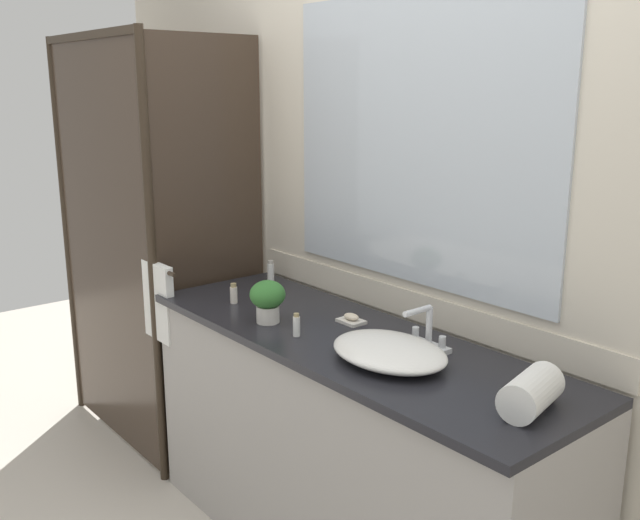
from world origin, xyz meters
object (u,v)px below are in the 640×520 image
(faucet, at_px, (427,334))
(rolled_towel_near_edge, at_px, (531,393))
(potted_plant, at_px, (268,298))
(soap_dish, at_px, (351,319))
(amenity_bottle_conditioner, at_px, (234,294))
(amenity_bottle_body_wash, at_px, (271,271))
(sink_basin, at_px, (389,351))
(amenity_bottle_lotion, at_px, (296,325))

(faucet, relative_size, rolled_towel_near_edge, 0.80)
(potted_plant, height_order, soap_dish, potted_plant)
(faucet, xyz_separation_m, amenity_bottle_conditioner, (-0.85, -0.22, -0.01))
(potted_plant, height_order, amenity_bottle_conditioner, potted_plant)
(potted_plant, bearing_deg, rolled_towel_near_edge, 6.31)
(potted_plant, bearing_deg, amenity_bottle_body_wash, 143.30)
(potted_plant, relative_size, soap_dish, 1.61)
(sink_basin, height_order, rolled_towel_near_edge, rolled_towel_near_edge)
(soap_dish, distance_m, amenity_bottle_lotion, 0.25)
(potted_plant, distance_m, rolled_towel_near_edge, 1.07)
(faucet, distance_m, rolled_towel_near_edge, 0.52)
(soap_dish, bearing_deg, amenity_bottle_body_wash, 170.73)
(soap_dish, xyz_separation_m, rolled_towel_near_edge, (0.86, -0.12, 0.04))
(sink_basin, height_order, amenity_bottle_lotion, amenity_bottle_lotion)
(amenity_bottle_body_wash, distance_m, amenity_bottle_lotion, 0.74)
(faucet, xyz_separation_m, soap_dish, (-0.36, -0.02, -0.04))
(potted_plant, bearing_deg, amenity_bottle_lotion, -2.82)
(potted_plant, xyz_separation_m, amenity_bottle_body_wash, (-0.46, 0.35, -0.05))
(sink_basin, bearing_deg, potted_plant, -172.20)
(amenity_bottle_body_wash, bearing_deg, rolled_towel_near_edge, -8.50)
(potted_plant, height_order, amenity_bottle_body_wash, potted_plant)
(sink_basin, xyz_separation_m, potted_plant, (-0.56, -0.08, 0.06))
(amenity_bottle_conditioner, bearing_deg, faucet, 14.72)
(amenity_bottle_body_wash, distance_m, amenity_bottle_conditioner, 0.36)
(potted_plant, xyz_separation_m, rolled_towel_near_edge, (1.06, 0.12, -0.04))
(rolled_towel_near_edge, bearing_deg, amenity_bottle_body_wash, 171.50)
(amenity_bottle_body_wash, bearing_deg, sink_basin, -14.66)
(sink_basin, height_order, soap_dish, sink_basin)
(amenity_bottle_conditioner, bearing_deg, sink_basin, 3.05)
(faucet, xyz_separation_m, rolled_towel_near_edge, (0.50, -0.14, 0.00))
(soap_dish, relative_size, rolled_towel_near_edge, 0.47)
(soap_dish, height_order, amenity_bottle_body_wash, amenity_bottle_body_wash)
(faucet, relative_size, amenity_bottle_body_wash, 1.79)
(sink_basin, distance_m, potted_plant, 0.57)
(soap_dish, distance_m, amenity_bottle_conditioner, 0.53)
(faucet, relative_size, soap_dish, 1.70)
(sink_basin, bearing_deg, amenity_bottle_body_wash, 165.34)
(potted_plant, bearing_deg, amenity_bottle_conditioner, 173.60)
(rolled_towel_near_edge, bearing_deg, faucet, 164.69)
(sink_basin, distance_m, soap_dish, 0.39)
(soap_dish, bearing_deg, potted_plant, -130.75)
(amenity_bottle_lotion, bearing_deg, amenity_bottle_conditioner, 175.02)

